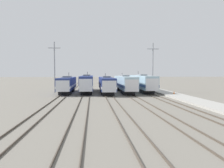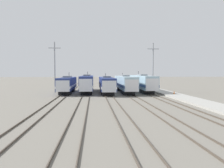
% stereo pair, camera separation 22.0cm
% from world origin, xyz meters
% --- Properties ---
extents(ground_plane, '(400.00, 400.00, 0.00)m').
position_xyz_m(ground_plane, '(0.00, 0.00, 0.00)').
color(ground_plane, slate).
extents(rail_pair_far_left, '(1.50, 120.00, 0.15)m').
position_xyz_m(rail_pair_far_left, '(-9.08, 0.00, 0.07)').
color(rail_pair_far_left, '#4C4238').
rests_on(rail_pair_far_left, ground_plane).
extents(rail_pair_center_left, '(1.51, 120.00, 0.15)m').
position_xyz_m(rail_pair_center_left, '(-4.54, 0.00, 0.07)').
color(rail_pair_center_left, '#4C4238').
rests_on(rail_pair_center_left, ground_plane).
extents(rail_pair_center, '(1.51, 120.00, 0.15)m').
position_xyz_m(rail_pair_center, '(0.00, 0.00, 0.07)').
color(rail_pair_center, '#4C4238').
rests_on(rail_pair_center, ground_plane).
extents(rail_pair_center_right, '(1.51, 120.00, 0.15)m').
position_xyz_m(rail_pair_center_right, '(4.54, 0.00, 0.07)').
color(rail_pair_center_right, '#4C4238').
rests_on(rail_pair_center_right, ground_plane).
extents(rail_pair_far_right, '(1.50, 120.00, 0.15)m').
position_xyz_m(rail_pair_far_right, '(9.08, 0.00, 0.07)').
color(rail_pair_far_right, '#4C4238').
rests_on(rail_pair_far_right, ground_plane).
extents(locomotive_far_left, '(2.98, 16.17, 4.79)m').
position_xyz_m(locomotive_far_left, '(-9.08, 8.19, 2.04)').
color(locomotive_far_left, black).
rests_on(locomotive_far_left, ground_plane).
extents(locomotive_center_left, '(2.90, 18.94, 4.96)m').
position_xyz_m(locomotive_center_left, '(-4.54, 9.54, 2.20)').
color(locomotive_center_left, black).
rests_on(locomotive_center_left, ground_plane).
extents(locomotive_center, '(3.04, 18.57, 4.55)m').
position_xyz_m(locomotive_center, '(0.00, 7.35, 2.04)').
color(locomotive_center, black).
rests_on(locomotive_center, ground_plane).
extents(locomotive_center_right, '(2.99, 20.10, 4.65)m').
position_xyz_m(locomotive_center_right, '(4.54, 8.93, 2.15)').
color(locomotive_center_right, '#232326').
rests_on(locomotive_center_right, ground_plane).
extents(locomotive_far_right, '(3.02, 19.84, 5.13)m').
position_xyz_m(locomotive_far_right, '(9.08, 10.26, 2.22)').
color(locomotive_far_right, '#232326').
rests_on(locomotive_far_right, ground_plane).
extents(catenary_tower_left, '(2.82, 0.27, 11.86)m').
position_xyz_m(catenary_tower_left, '(-11.99, 8.97, 6.27)').
color(catenary_tower_left, gray).
rests_on(catenary_tower_left, ground_plane).
extents(catenary_tower_right, '(2.82, 0.27, 11.86)m').
position_xyz_m(catenary_tower_right, '(11.35, 8.97, 6.27)').
color(catenary_tower_right, gray).
rests_on(catenary_tower_right, ground_plane).
extents(platform, '(4.00, 120.00, 0.33)m').
position_xyz_m(platform, '(13.35, 0.00, 0.16)').
color(platform, '#A8A59E').
rests_on(platform, ground_plane).
extents(traffic_cone, '(0.32, 0.32, 0.65)m').
position_xyz_m(traffic_cone, '(13.61, 0.80, 0.65)').
color(traffic_cone, orange).
rests_on(traffic_cone, platform).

